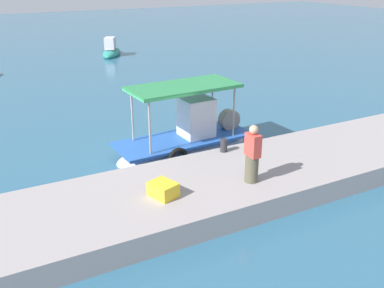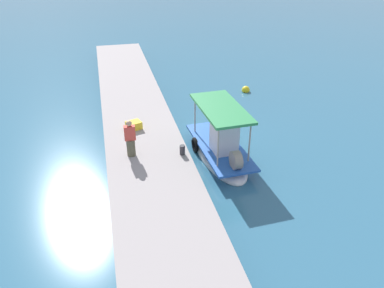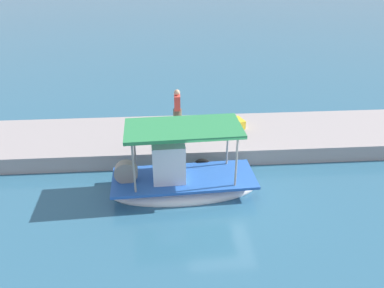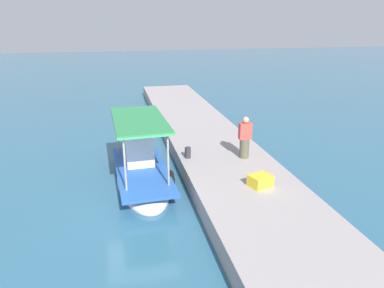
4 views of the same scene
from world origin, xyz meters
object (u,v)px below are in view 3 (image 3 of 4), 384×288
at_px(mooring_bollard, 168,145).
at_px(fisherman_near_bollard, 177,110).
at_px(cargo_crate, 236,123).
at_px(main_fishing_boat, 181,180).

bearing_deg(mooring_bollard, fisherman_near_bollard, -101.59).
distance_m(fisherman_near_bollard, cargo_crate, 2.67).
distance_m(fisherman_near_bollard, mooring_bollard, 2.33).
xyz_separation_m(mooring_bollard, cargo_crate, (-3.03, -1.84, -0.02)).
xyz_separation_m(main_fishing_boat, mooring_bollard, (0.41, -1.90, 0.42)).
height_order(main_fishing_boat, mooring_bollard, main_fishing_boat).
height_order(main_fishing_boat, fisherman_near_bollard, main_fishing_boat).
distance_m(main_fishing_boat, cargo_crate, 4.59).
bearing_deg(main_fishing_boat, mooring_bollard, -77.90).
xyz_separation_m(fisherman_near_bollard, mooring_bollard, (0.45, 2.22, -0.55)).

